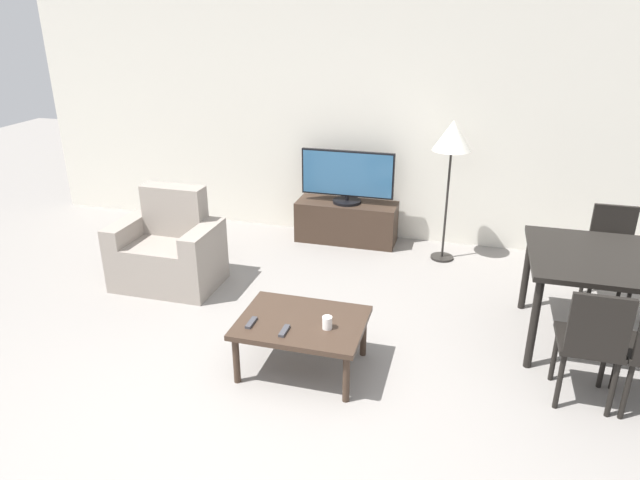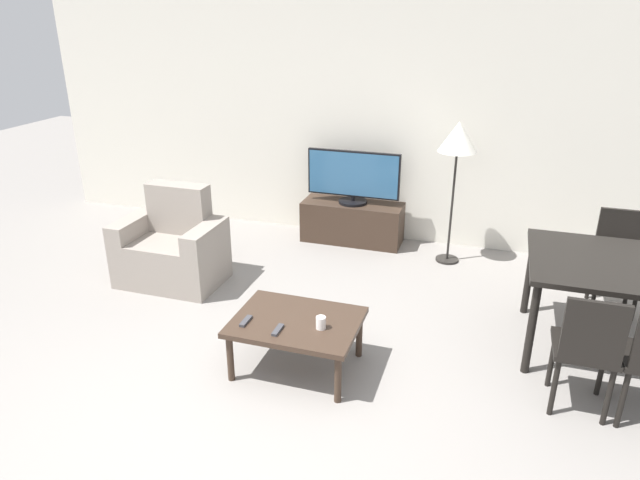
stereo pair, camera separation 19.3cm
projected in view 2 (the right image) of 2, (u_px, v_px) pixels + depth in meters
name	position (u px, v px, depth m)	size (l,w,h in m)	color
ground_plane	(223.00, 442.00, 3.56)	(18.00, 18.00, 0.00)	gray
wall_back	(368.00, 120.00, 6.31)	(7.98, 0.06, 2.70)	silver
armchair	(172.00, 249.00, 5.54)	(0.97, 0.65, 0.93)	gray
tv_stand	(352.00, 222.00, 6.51)	(1.13, 0.42, 0.46)	#38281E
tv	(353.00, 177.00, 6.31)	(1.04, 0.32, 0.60)	black
coffee_table	(297.00, 325.00, 4.16)	(0.92, 0.70, 0.41)	#38281E
dining_table	(609.00, 272.00, 4.25)	(1.16, 1.06, 0.77)	black
dining_chair_near	(587.00, 347.00, 3.65)	(0.40, 0.40, 0.88)	black
dining_chair_far	(618.00, 255.00, 5.00)	(0.40, 0.40, 0.88)	black
floor_lamp	(458.00, 142.00, 5.60)	(0.39, 0.39, 1.48)	black
remote_primary	(278.00, 330.00, 4.00)	(0.04, 0.15, 0.02)	#38383D
remote_secondary	(246.00, 321.00, 4.11)	(0.04, 0.15, 0.02)	#38383D
cup_white_near	(321.00, 323.00, 4.02)	(0.07, 0.07, 0.09)	white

